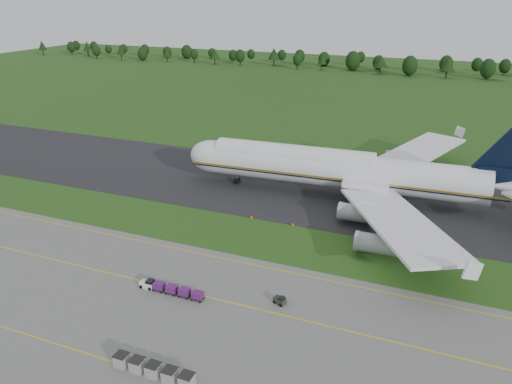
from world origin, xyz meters
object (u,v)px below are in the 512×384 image
at_px(baggage_train, 170,289).
at_px(utility_cart, 280,301).
at_px(uld_row, 153,370).
at_px(edge_markers, 272,222).
at_px(aircraft, 346,170).

distance_m(baggage_train, utility_cart, 17.67).
relative_size(utility_cart, uld_row, 0.18).
bearing_deg(edge_markers, baggage_train, -100.80).
bearing_deg(aircraft, uld_row, -97.66).
height_order(aircraft, baggage_train, aircraft).
bearing_deg(utility_cart, baggage_train, -167.26).
bearing_deg(baggage_train, edge_markers, 79.20).
xyz_separation_m(baggage_train, utility_cart, (17.23, 3.90, -0.25)).
xyz_separation_m(aircraft, uld_row, (-9.02, -67.07, -5.79)).
bearing_deg(aircraft, utility_cart, -89.46).
height_order(utility_cart, edge_markers, utility_cart).
xyz_separation_m(baggage_train, uld_row, (7.77, -16.79, 0.12)).
relative_size(baggage_train, edge_markers, 1.18).
height_order(utility_cart, uld_row, uld_row).
xyz_separation_m(utility_cart, uld_row, (-9.46, -20.68, 0.37)).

